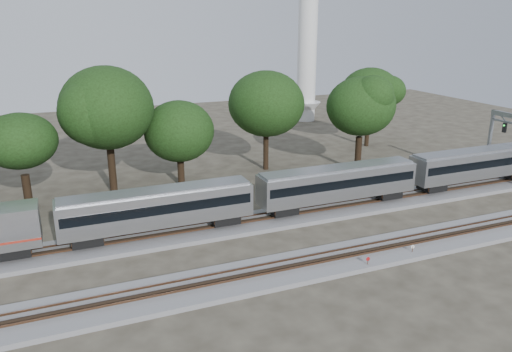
{
  "coord_description": "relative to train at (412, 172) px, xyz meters",
  "views": [
    {
      "loc": [
        -15.49,
        -36.05,
        19.32
      ],
      "look_at": [
        1.33,
        5.0,
        5.29
      ],
      "focal_mm": 35.0,
      "sensor_mm": 36.0,
      "label": 1
    }
  ],
  "objects": [
    {
      "name": "ground",
      "position": [
        -20.4,
        -6.0,
        -3.2
      ],
      "size": [
        160.0,
        160.0,
        0.0
      ],
      "primitive_type": "plane",
      "color": "#383328",
      "rests_on": "ground"
    },
    {
      "name": "track_far",
      "position": [
        -20.4,
        -0.0,
        -2.99
      ],
      "size": [
        160.0,
        5.0,
        0.73
      ],
      "color": "slate",
      "rests_on": "ground"
    },
    {
      "name": "track_near",
      "position": [
        -20.4,
        -10.0,
        -2.99
      ],
      "size": [
        160.0,
        5.0,
        0.73
      ],
      "color": "slate",
      "rests_on": "ground"
    },
    {
      "name": "train",
      "position": [
        0.0,
        0.0,
        0.0
      ],
      "size": [
        108.79,
        3.1,
        4.58
      ],
      "color": "#AEB1B5",
      "rests_on": "ground"
    },
    {
      "name": "switch_stand_red",
      "position": [
        -13.84,
        -12.01,
        -2.53
      ],
      "size": [
        0.33,
        0.06,
        1.04
      ],
      "rotation": [
        0.0,
        0.0,
        -0.03
      ],
      "color": "#512D19",
      "rests_on": "ground"
    },
    {
      "name": "switch_stand_white",
      "position": [
        -9.02,
        -11.52,
        -2.54
      ],
      "size": [
        0.32,
        0.11,
        1.03
      ],
      "rotation": [
        0.0,
        0.0,
        -0.25
      ],
      "color": "#512D19",
      "rests_on": "ground"
    },
    {
      "name": "switch_lever",
      "position": [
        -14.38,
        -11.26,
        -3.05
      ],
      "size": [
        0.54,
        0.38,
        0.3
      ],
      "primitive_type": "cube",
      "rotation": [
        0.0,
        0.0,
        -0.17
      ],
      "color": "#512D19",
      "rests_on": "ground"
    },
    {
      "name": "tree_2",
      "position": [
        -39.32,
        11.67,
        4.46
      ],
      "size": [
        7.8,
        7.8,
        11.0
      ],
      "color": "black",
      "rests_on": "ground"
    },
    {
      "name": "tree_3",
      "position": [
        -30.37,
        15.33,
        6.66
      ],
      "size": [
        10.03,
        10.03,
        14.13
      ],
      "color": "black",
      "rests_on": "ground"
    },
    {
      "name": "tree_4",
      "position": [
        -22.44,
        14.69,
        3.42
      ],
      "size": [
        6.75,
        6.75,
        9.51
      ],
      "color": "black",
      "rests_on": "ground"
    },
    {
      "name": "tree_5",
      "position": [
        -10.35,
        16.79,
        5.62
      ],
      "size": [
        8.97,
        8.97,
        12.65
      ],
      "color": "black",
      "rests_on": "ground"
    },
    {
      "name": "tree_6",
      "position": [
        0.55,
        11.44,
        5.42
      ],
      "size": [
        8.78,
        8.78,
        12.37
      ],
      "color": "black",
      "rests_on": "ground"
    },
    {
      "name": "tree_7",
      "position": [
        9.58,
        22.59,
        5.39
      ],
      "size": [
        8.75,
        8.75,
        12.33
      ],
      "color": "black",
      "rests_on": "ground"
    }
  ]
}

